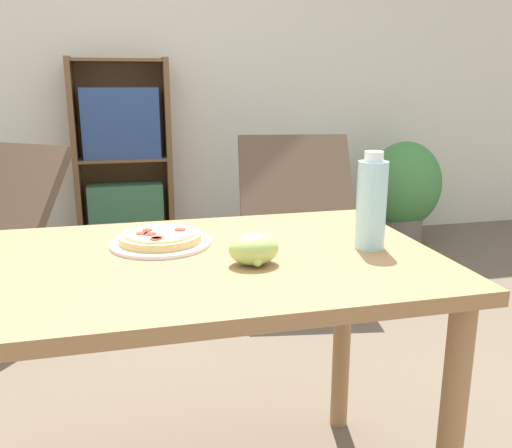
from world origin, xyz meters
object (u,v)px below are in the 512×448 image
object	(u,v)px
potted_plant_floor	(404,190)
bookshelf	(124,167)
lounge_chair_far	(300,244)
pizza_on_plate	(161,239)
drink_bottle	(371,203)
grape_bunch	(253,249)

from	to	relation	value
potted_plant_floor	bookshelf	bearing A→B (deg)	171.26
lounge_chair_far	pizza_on_plate	bearing A→B (deg)	-111.53
pizza_on_plate	bookshelf	world-z (taller)	bookshelf
pizza_on_plate	drink_bottle	bearing A→B (deg)	-16.53
grape_bunch	bookshelf	bearing A→B (deg)	96.04
bookshelf	potted_plant_floor	world-z (taller)	bookshelf
pizza_on_plate	grape_bunch	world-z (taller)	grape_bunch
bookshelf	potted_plant_floor	xyz separation A→B (m)	(2.00, -0.31, -0.20)
drink_bottle	lounge_chair_far	size ratio (longest dim) A/B	0.28
grape_bunch	drink_bottle	world-z (taller)	drink_bottle
lounge_chair_far	bookshelf	world-z (taller)	bookshelf
grape_bunch	drink_bottle	bearing A→B (deg)	9.93
grape_bunch	potted_plant_floor	size ratio (longest dim) A/B	0.15
drink_bottle	potted_plant_floor	distance (m)	2.74
pizza_on_plate	potted_plant_floor	size ratio (longest dim) A/B	0.34
grape_bunch	lounge_chair_far	size ratio (longest dim) A/B	0.14
bookshelf	drink_bottle	bearing A→B (deg)	-77.04
potted_plant_floor	pizza_on_plate	bearing A→B (deg)	-131.49
lounge_chair_far	potted_plant_floor	distance (m)	1.26
drink_bottle	bookshelf	bearing A→B (deg)	102.96
pizza_on_plate	bookshelf	xyz separation A→B (m)	(-0.08, 2.47, -0.17)
pizza_on_plate	bookshelf	size ratio (longest dim) A/B	0.19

